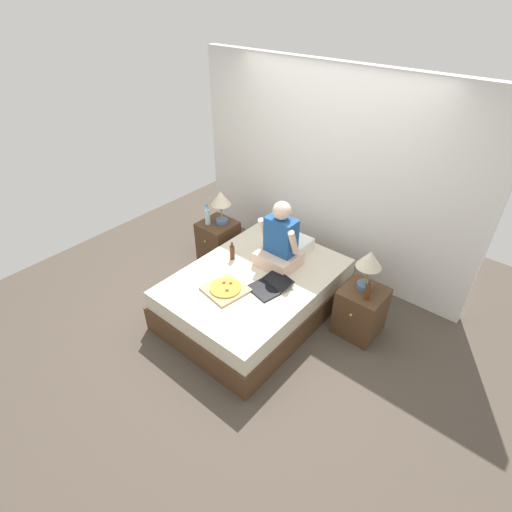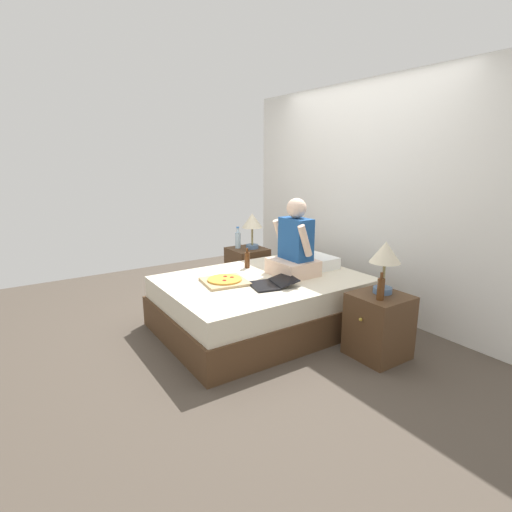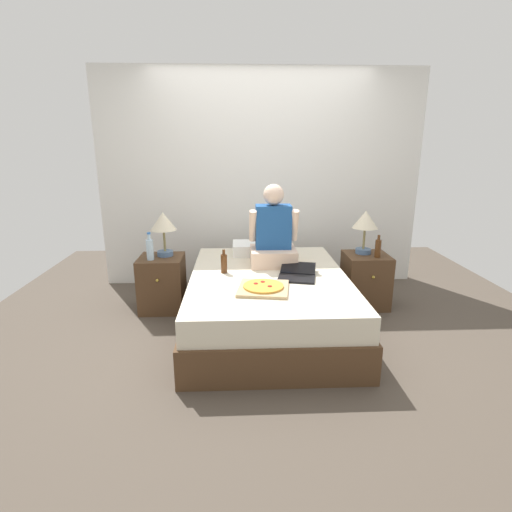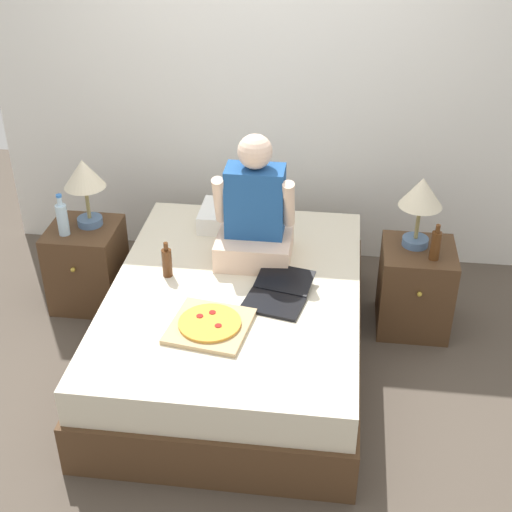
{
  "view_description": "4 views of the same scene",
  "coord_description": "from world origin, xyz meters",
  "px_view_note": "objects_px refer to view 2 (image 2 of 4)",
  "views": [
    {
      "loc": [
        2.23,
        -2.63,
        3.22
      ],
      "look_at": [
        -0.02,
        0.04,
        0.75
      ],
      "focal_mm": 28.0,
      "sensor_mm": 36.0,
      "label": 1
    },
    {
      "loc": [
        3.14,
        -2.16,
        1.69
      ],
      "look_at": [
        0.08,
        -0.13,
        0.78
      ],
      "focal_mm": 28.0,
      "sensor_mm": 36.0,
      "label": 2
    },
    {
      "loc": [
        -0.27,
        -3.43,
        1.67
      ],
      "look_at": [
        -0.11,
        0.03,
        0.69
      ],
      "focal_mm": 28.0,
      "sensor_mm": 36.0,
      "label": 3
    },
    {
      "loc": [
        0.54,
        -3.31,
        2.78
      ],
      "look_at": [
        0.12,
        -0.02,
        0.75
      ],
      "focal_mm": 50.0,
      "sensor_mm": 36.0,
      "label": 4
    }
  ],
  "objects_px": {
    "beer_bottle_on_bed": "(247,260)",
    "laptop": "(270,284)",
    "water_bottle": "(238,240)",
    "pizza_box": "(225,281)",
    "nightstand_left": "(247,269)",
    "lamp_on_right_nightstand": "(385,256)",
    "beer_bottle": "(381,288)",
    "person_seated": "(294,247)",
    "nightstand_right": "(379,326)",
    "bed": "(263,303)",
    "lamp_on_left_nightstand": "(252,223)"
  },
  "relations": [
    {
      "from": "beer_bottle_on_bed",
      "to": "laptop",
      "type": "bearing_deg",
      "value": -13.44
    },
    {
      "from": "water_bottle",
      "to": "pizza_box",
      "type": "relative_size",
      "value": 0.61
    },
    {
      "from": "laptop",
      "to": "nightstand_left",
      "type": "bearing_deg",
      "value": 156.45
    },
    {
      "from": "lamp_on_right_nightstand",
      "to": "laptop",
      "type": "height_order",
      "value": "lamp_on_right_nightstand"
    },
    {
      "from": "beer_bottle",
      "to": "person_seated",
      "type": "relative_size",
      "value": 0.29
    },
    {
      "from": "pizza_box",
      "to": "laptop",
      "type": "bearing_deg",
      "value": 43.98
    },
    {
      "from": "beer_bottle",
      "to": "person_seated",
      "type": "distance_m",
      "value": 1.07
    },
    {
      "from": "nightstand_left",
      "to": "nightstand_right",
      "type": "height_order",
      "value": "same"
    },
    {
      "from": "beer_bottle",
      "to": "nightstand_right",
      "type": "bearing_deg",
      "value": 125.01
    },
    {
      "from": "nightstand_right",
      "to": "pizza_box",
      "type": "xyz_separation_m",
      "value": [
        -1.13,
        -0.88,
        0.26
      ]
    },
    {
      "from": "nightstand_left",
      "to": "pizza_box",
      "type": "bearing_deg",
      "value": -41.63
    },
    {
      "from": "nightstand_left",
      "to": "nightstand_right",
      "type": "bearing_deg",
      "value": 0.0
    },
    {
      "from": "beer_bottle_on_bed",
      "to": "water_bottle",
      "type": "bearing_deg",
      "value": 156.2
    },
    {
      "from": "lamp_on_right_nightstand",
      "to": "pizza_box",
      "type": "relative_size",
      "value": 0.99
    },
    {
      "from": "lamp_on_right_nightstand",
      "to": "nightstand_left",
      "type": "bearing_deg",
      "value": -178.63
    },
    {
      "from": "beer_bottle",
      "to": "person_seated",
      "type": "xyz_separation_m",
      "value": [
        -1.06,
        -0.05,
        0.15
      ]
    },
    {
      "from": "laptop",
      "to": "bed",
      "type": "bearing_deg",
      "value": 161.23
    },
    {
      "from": "water_bottle",
      "to": "laptop",
      "type": "bearing_deg",
      "value": -19.09
    },
    {
      "from": "lamp_on_left_nightstand",
      "to": "pizza_box",
      "type": "relative_size",
      "value": 0.99
    },
    {
      "from": "water_bottle",
      "to": "laptop",
      "type": "distance_m",
      "value": 1.48
    },
    {
      "from": "lamp_on_left_nightstand",
      "to": "pizza_box",
      "type": "height_order",
      "value": "lamp_on_left_nightstand"
    },
    {
      "from": "lamp_on_left_nightstand",
      "to": "water_bottle",
      "type": "relative_size",
      "value": 1.63
    },
    {
      "from": "lamp_on_right_nightstand",
      "to": "pizza_box",
      "type": "xyz_separation_m",
      "value": [
        -1.1,
        -0.93,
        -0.35
      ]
    },
    {
      "from": "nightstand_right",
      "to": "laptop",
      "type": "height_order",
      "value": "laptop"
    },
    {
      "from": "water_bottle",
      "to": "person_seated",
      "type": "height_order",
      "value": "person_seated"
    },
    {
      "from": "lamp_on_right_nightstand",
      "to": "beer_bottle",
      "type": "distance_m",
      "value": 0.29
    },
    {
      "from": "nightstand_right",
      "to": "lamp_on_right_nightstand",
      "type": "relative_size",
      "value": 1.24
    },
    {
      "from": "water_bottle",
      "to": "person_seated",
      "type": "bearing_deg",
      "value": -2.62
    },
    {
      "from": "lamp_on_left_nightstand",
      "to": "beer_bottle",
      "type": "relative_size",
      "value": 1.96
    },
    {
      "from": "bed",
      "to": "laptop",
      "type": "xyz_separation_m",
      "value": [
        0.25,
        -0.08,
        0.28
      ]
    },
    {
      "from": "lamp_on_left_nightstand",
      "to": "lamp_on_right_nightstand",
      "type": "xyz_separation_m",
      "value": [
        2.05,
        0.0,
        0.0
      ]
    },
    {
      "from": "lamp_on_right_nightstand",
      "to": "laptop",
      "type": "xyz_separation_m",
      "value": [
        -0.78,
        -0.62,
        -0.35
      ]
    },
    {
      "from": "lamp_on_right_nightstand",
      "to": "laptop",
      "type": "relative_size",
      "value": 0.95
    },
    {
      "from": "bed",
      "to": "lamp_on_left_nightstand",
      "type": "relative_size",
      "value": 4.43
    },
    {
      "from": "nightstand_left",
      "to": "lamp_on_left_nightstand",
      "type": "relative_size",
      "value": 1.24
    },
    {
      "from": "person_seated",
      "to": "bed",
      "type": "bearing_deg",
      "value": -101.43
    },
    {
      "from": "pizza_box",
      "to": "nightstand_left",
      "type": "bearing_deg",
      "value": 138.37
    },
    {
      "from": "lamp_on_left_nightstand",
      "to": "bed",
      "type": "bearing_deg",
      "value": -27.71
    },
    {
      "from": "bed",
      "to": "pizza_box",
      "type": "relative_size",
      "value": 4.38
    },
    {
      "from": "bed",
      "to": "lamp_on_left_nightstand",
      "type": "xyz_separation_m",
      "value": [
        -1.02,
        0.54,
        0.63
      ]
    },
    {
      "from": "water_bottle",
      "to": "beer_bottle",
      "type": "distance_m",
      "value": 2.27
    },
    {
      "from": "laptop",
      "to": "pizza_box",
      "type": "height_order",
      "value": "laptop"
    },
    {
      "from": "nightstand_right",
      "to": "beer_bottle",
      "type": "distance_m",
      "value": 0.4
    },
    {
      "from": "pizza_box",
      "to": "bed",
      "type": "bearing_deg",
      "value": 79.58
    },
    {
      "from": "bed",
      "to": "laptop",
      "type": "relative_size",
      "value": 4.22
    },
    {
      "from": "water_bottle",
      "to": "lamp_on_right_nightstand",
      "type": "height_order",
      "value": "lamp_on_right_nightstand"
    },
    {
      "from": "bed",
      "to": "nightstand_left",
      "type": "height_order",
      "value": "nightstand_left"
    },
    {
      "from": "lamp_on_right_nightstand",
      "to": "lamp_on_left_nightstand",
      "type": "bearing_deg",
      "value": 180.0
    },
    {
      "from": "bed",
      "to": "nightstand_left",
      "type": "distance_m",
      "value": 1.17
    },
    {
      "from": "water_bottle",
      "to": "nightstand_right",
      "type": "xyz_separation_m",
      "value": [
        2.2,
        0.09,
        -0.39
      ]
    }
  ]
}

